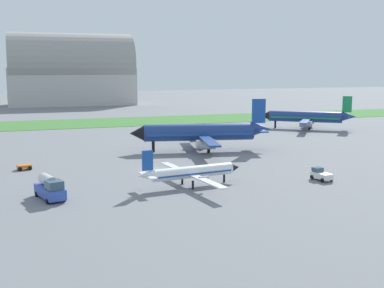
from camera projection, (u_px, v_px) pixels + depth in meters
The scene contains 9 objects.
ground_plane at pixel (154, 170), 87.97m from camera, with size 600.00×600.00×0.00m, color slate.
grass_taxiway_strip at pixel (92, 123), 161.84m from camera, with size 360.00×28.00×0.08m, color #3D7533.
airplane_parked_jet_far at pixel (307, 117), 145.57m from camera, with size 24.04×23.77×9.93m.
airplane_midfield_jet at pixel (202, 133), 106.88m from camera, with size 31.21×31.65×11.26m.
airplane_foreground_turboprop at pixel (191, 172), 75.21m from camera, with size 17.48×20.36×6.11m.
fuel_truck_near_gate at pixel (50, 188), 67.93m from camera, with size 4.08×6.91×3.29m.
baggage_cart_midfield at pixel (24, 167), 87.63m from camera, with size 2.64×2.12×0.90m.
pushback_tug_by_runway at pixel (321, 175), 79.50m from camera, with size 2.43×3.79×1.95m.
hangar_distant at pixel (72, 72), 238.87m from camera, with size 59.11×27.96×34.38m.
Camera 1 is at (-22.02, -83.64, 18.01)m, focal length 46.12 mm.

